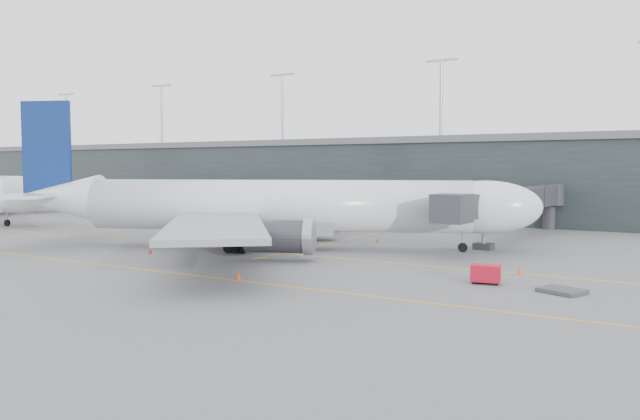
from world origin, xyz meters
The scene contains 17 objects.
ground centered at (0.00, 0.00, 0.00)m, with size 320.00×320.00×0.00m, color #57575C.
taxiline_a centered at (0.00, -4.00, 0.01)m, with size 160.00×0.25×0.02m, color #F1A416.
taxiline_b centered at (0.00, -20.00, 0.01)m, with size 160.00×0.25×0.02m, color #F1A416.
taxiline_lead_main centered at (5.00, 20.00, 0.01)m, with size 0.25×60.00×0.02m, color #F1A416.
taxiline_lead_adj centered at (-75.00, 20.00, 0.01)m, with size 0.25×60.00×0.02m, color #F1A416.
terminal centered at (0.00, 58.00, 7.62)m, with size 240.00×36.00×29.00m.
main_aircraft centered at (2.00, -1.06, 5.06)m, with size 61.55×56.80×18.04m.
jet_bridge centered at (24.39, 25.79, 5.30)m, with size 6.78×46.56×7.08m.
gse_cart centered at (30.19, -10.53, 0.90)m, with size 2.60×1.89×1.62m.
baggage_dolly centered at (36.39, -11.26, 0.19)m, with size 3.14×2.51×0.31m, color #38393D.
uld_a centered at (-6.01, 11.07, 0.90)m, with size 2.18×1.89×1.72m.
uld_b centered at (-2.80, 11.83, 0.86)m, with size 2.21×2.01×1.63m.
uld_c centered at (-0.82, 10.24, 1.02)m, with size 2.20×1.78×1.95m.
cone_nose centered at (31.59, -4.44, 0.36)m, with size 0.45×0.45×0.71m, color #EA4C0D.
cone_wing_stbd centered at (11.03, -19.55, 0.38)m, with size 0.48×0.48×0.77m, color red.
cone_wing_port centered at (10.02, 10.66, 0.34)m, with size 0.43×0.43×0.68m, color orange.
cone_tail centered at (-7.66, -11.87, 0.35)m, with size 0.44×0.44×0.70m, color red.
Camera 1 is at (44.67, -62.28, 9.87)m, focal length 35.00 mm.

